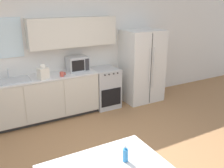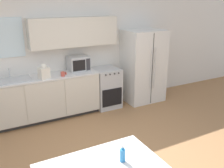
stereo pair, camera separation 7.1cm
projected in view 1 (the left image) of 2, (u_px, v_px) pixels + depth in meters
The scene contains 10 objects.
ground_plane at pixel (110, 161), 3.91m from camera, with size 12.00×12.00×0.00m, color #9E7047.
wall_back at pixel (61, 48), 5.35m from camera, with size 12.00×0.38×2.70m.
kitchen_counter at pixel (42, 98), 5.14m from camera, with size 2.36×0.61×0.93m.
oven_range at pixel (105, 88), 5.81m from camera, with size 0.57×0.64×0.92m.
refrigerator at pixel (142, 66), 6.09m from camera, with size 0.94×0.78×1.73m.
kitchen_sink at pixel (10, 81), 4.74m from camera, with size 0.73×0.43×0.21m.
microwave at pixel (77, 64), 5.40m from camera, with size 0.43×0.37×0.32m.
coffee_mug at pixel (62, 74), 5.03m from camera, with size 0.12×0.08×0.09m.
grocery_bag_0 at pixel (43, 73), 4.83m from camera, with size 0.23×0.21×0.30m.
drink_bottle at pixel (125, 155), 2.67m from camera, with size 0.06×0.06×0.20m.
Camera 1 is at (-1.59, -2.91, 2.40)m, focal length 40.00 mm.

